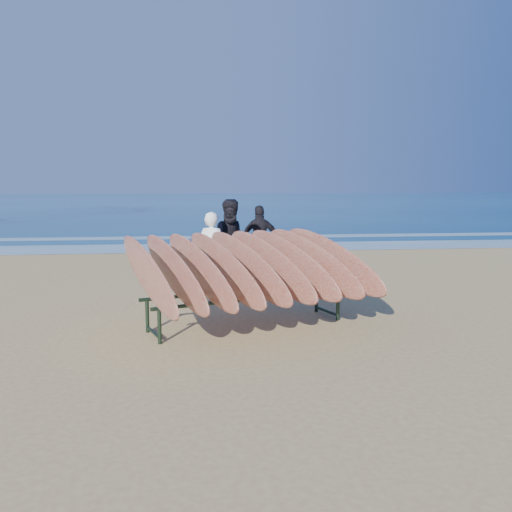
% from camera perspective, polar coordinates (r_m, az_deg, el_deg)
% --- Properties ---
extents(ground, '(120.00, 120.00, 0.00)m').
position_cam_1_polar(ground, '(8.81, 0.59, -6.83)').
color(ground, tan).
rests_on(ground, ground).
extents(ocean, '(160.00, 160.00, 0.00)m').
position_cam_1_polar(ocean, '(63.51, -5.55, 5.73)').
color(ocean, navy).
rests_on(ocean, ground).
extents(foam_near, '(160.00, 160.00, 0.00)m').
position_cam_1_polar(foam_near, '(18.63, -3.19, 0.93)').
color(foam_near, white).
rests_on(foam_near, ground).
extents(foam_far, '(160.00, 160.00, 0.00)m').
position_cam_1_polar(foam_far, '(22.10, -3.72, 2.00)').
color(foam_far, white).
rests_on(foam_far, ground).
extents(surfboard_rack, '(4.00, 3.90, 1.57)m').
position_cam_1_polar(surfboard_rack, '(8.31, -1.00, -1.07)').
color(surfboard_rack, black).
rests_on(surfboard_rack, ground).
extents(person_white, '(0.71, 0.63, 1.63)m').
position_cam_1_polar(person_white, '(11.11, -4.66, 0.47)').
color(person_white, white).
rests_on(person_white, ground).
extents(person_dark_a, '(0.98, 0.81, 1.87)m').
position_cam_1_polar(person_dark_a, '(11.62, -2.46, 1.39)').
color(person_dark_a, black).
rests_on(person_dark_a, ground).
extents(person_dark_b, '(1.00, 0.47, 1.66)m').
position_cam_1_polar(person_dark_b, '(13.25, 0.43, 1.75)').
color(person_dark_b, black).
rests_on(person_dark_b, ground).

